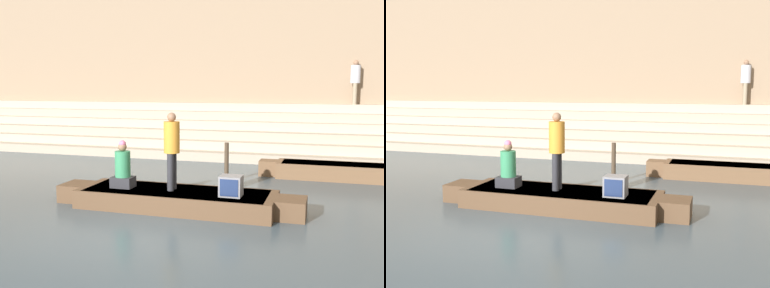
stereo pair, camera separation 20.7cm
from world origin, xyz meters
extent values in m
plane|color=#3D4C56|center=(0.00, 0.00, 0.00)|extent=(120.00, 120.00, 0.00)
cube|color=tan|center=(0.00, 9.81, 0.17)|extent=(36.00, 3.35, 0.34)
cube|color=#B2A28D|center=(0.00, 10.09, 0.51)|extent=(36.00, 2.79, 0.34)
cube|color=tan|center=(0.00, 10.37, 0.84)|extent=(36.00, 2.23, 0.34)
cube|color=#B2A28D|center=(0.00, 10.65, 1.18)|extent=(36.00, 1.67, 0.34)
cube|color=tan|center=(0.00, 10.93, 1.52)|extent=(36.00, 1.12, 0.34)
cube|color=#B2A28D|center=(0.00, 11.20, 1.86)|extent=(36.00, 0.56, 0.34)
cube|color=#937A60|center=(0.00, 12.08, 3.47)|extent=(34.20, 1.20, 6.94)
cube|color=brown|center=(0.00, 11.46, 0.30)|extent=(34.20, 0.12, 0.60)
cube|color=brown|center=(0.11, 1.93, 0.21)|extent=(4.44, 1.44, 0.41)
cube|color=#2D2D2D|center=(0.11, 1.93, 0.39)|extent=(4.09, 1.34, 0.05)
cube|color=brown|center=(2.65, 1.93, 0.21)|extent=(0.62, 0.79, 0.41)
cube|color=brown|center=(-2.42, 1.93, 0.21)|extent=(0.62, 0.79, 0.41)
cylinder|color=olive|center=(-0.55, 2.75, 0.31)|extent=(2.36, 0.04, 0.04)
cylinder|color=#28282D|center=(0.00, 2.06, 0.83)|extent=(0.15, 0.15, 0.84)
cylinder|color=#28282D|center=(0.00, 1.87, 0.83)|extent=(0.15, 0.15, 0.84)
cylinder|color=orange|center=(0.00, 1.97, 1.60)|extent=(0.36, 0.36, 0.70)
sphere|color=#8C664C|center=(0.00, 1.97, 2.05)|extent=(0.20, 0.20, 0.20)
cube|color=#28282D|center=(-1.17, 1.87, 0.54)|extent=(0.50, 0.39, 0.25)
cylinder|color=#338456|center=(-1.17, 1.87, 0.96)|extent=(0.36, 0.36, 0.60)
sphere|color=#8C664C|center=(-1.17, 1.87, 1.35)|extent=(0.20, 0.20, 0.20)
sphere|color=pink|center=(-1.17, 1.87, 1.42)|extent=(0.17, 0.17, 0.17)
cube|color=slate|center=(1.40, 1.78, 0.63)|extent=(0.47, 0.41, 0.44)
cube|color=navy|center=(1.40, 1.58, 0.63)|extent=(0.39, 0.02, 0.36)
cube|color=brown|center=(3.80, 6.35, 0.23)|extent=(3.88, 1.05, 0.47)
cube|color=tan|center=(3.80, 6.35, 0.44)|extent=(3.57, 0.95, 0.05)
cube|color=brown|center=(1.59, 6.35, 0.23)|extent=(0.54, 0.58, 0.47)
cylinder|color=#473828|center=(0.59, 4.91, 0.57)|extent=(0.12, 0.12, 1.15)
cylinder|color=gray|center=(4.22, 11.31, 2.43)|extent=(0.16, 0.16, 0.82)
cylinder|color=gray|center=(4.22, 11.10, 2.43)|extent=(0.16, 0.16, 0.82)
cylinder|color=#B2B2BC|center=(4.22, 11.20, 3.19)|extent=(0.37, 0.37, 0.68)
sphere|color=#8C664C|center=(4.22, 11.20, 3.63)|extent=(0.20, 0.20, 0.20)
camera|label=1|loc=(3.36, -7.37, 2.74)|focal=42.00mm
camera|label=2|loc=(3.56, -7.30, 2.74)|focal=42.00mm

